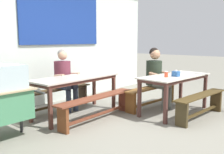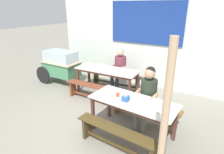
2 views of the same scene
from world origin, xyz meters
The scene contains 14 objects.
ground_plane centered at (0.00, 0.00, 0.00)m, with size 40.00×40.00×0.00m, color gray.
backdrop_wall centered at (0.00, 2.58, 1.57)m, with size 6.40×0.23×3.00m.
dining_table_far centered at (-0.62, 1.29, 0.70)m, with size 1.89×0.78×0.78m.
dining_table_near centered at (0.86, -0.11, 0.70)m, with size 1.76×0.83×0.78m.
bench_far_back centered at (-0.64, 1.87, 0.31)m, with size 1.77×0.34×0.46m.
bench_far_front centered at (-0.60, 0.71, 0.32)m, with size 1.91×0.35×0.46m.
bench_near_back centered at (0.89, 0.47, 0.32)m, with size 1.67×0.40×0.46m.
bench_near_front centered at (0.82, -0.69, 0.30)m, with size 1.66×0.37×0.46m.
food_cart centered at (-2.41, 1.22, 0.67)m, with size 1.63×0.77×1.13m.
person_right_near_table centered at (0.96, 0.40, 0.77)m, with size 0.48×0.59×1.33m.
person_center_facing centered at (-0.48, 1.81, 0.74)m, with size 0.48×0.57×1.30m.
tissue_box centered at (0.74, -0.19, 0.83)m, with size 0.13×0.13×0.13m.
condiment_jar centered at (0.51, -0.10, 0.84)m, with size 0.07×0.07×0.12m.
wooden_support_post centered at (1.75, -1.26, 1.12)m, with size 0.09×0.09×2.24m, color tan.
Camera 2 is at (2.15, -3.11, 2.50)m, focal length 30.06 mm.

